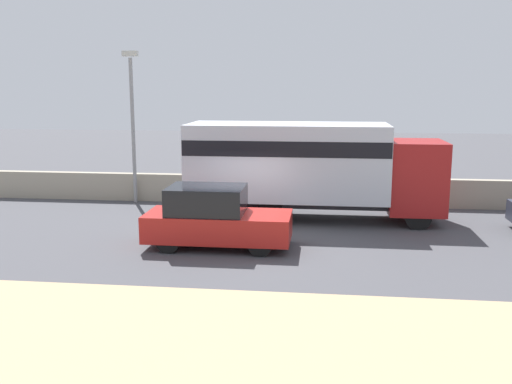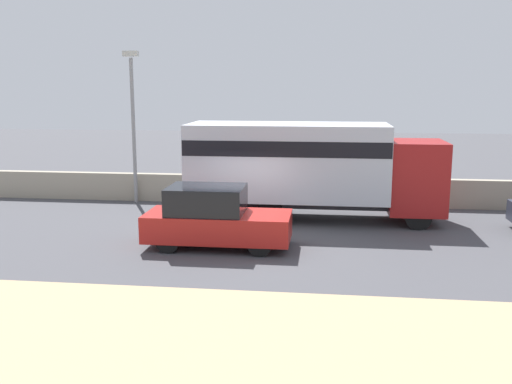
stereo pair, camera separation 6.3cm
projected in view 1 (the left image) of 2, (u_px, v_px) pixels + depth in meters
The scene contains 6 objects.
ground_plane at pixel (239, 242), 16.60m from camera, with size 80.00×80.00×0.00m, color #47474C.
dirt_shoulder_foreground at pixel (174, 359), 9.47m from camera, with size 60.00×6.56×0.04m.
stone_wall_backdrop at pixel (261, 190), 21.98m from camera, with size 60.00×0.35×1.08m.
street_lamp at pixel (132, 114), 21.65m from camera, with size 0.56×0.28×5.76m.
box_truck at pixel (306, 163), 19.06m from camera, with size 8.43×2.59×3.25m.
car_hatchback at pixel (215, 218), 15.96m from camera, with size 4.06×1.70×1.73m.
Camera 1 is at (2.41, -15.87, 4.51)m, focal length 40.00 mm.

